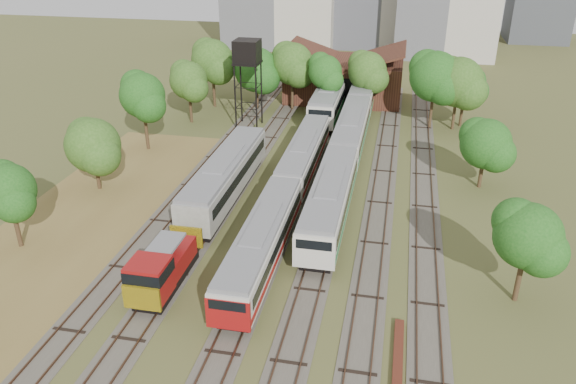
% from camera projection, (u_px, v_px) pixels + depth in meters
% --- Properties ---
extents(dry_grass_patch, '(14.00, 60.00, 0.04)m').
position_uv_depth(dry_grass_patch, '(30.00, 277.00, 40.37)').
color(dry_grass_patch, brown).
rests_on(dry_grass_patch, ground).
extents(tracks, '(24.60, 80.00, 0.19)m').
position_uv_depth(tracks, '(307.00, 196.00, 52.21)').
color(tracks, '#4C473D').
rests_on(tracks, ground).
extents(railcar_red_set, '(2.80, 34.57, 3.45)m').
position_uv_depth(railcar_red_set, '(286.00, 193.00, 48.78)').
color(railcar_red_set, black).
rests_on(railcar_red_set, ground).
extents(railcar_green_set, '(3.07, 52.08, 3.80)m').
position_uv_depth(railcar_green_set, '(351.00, 132.00, 62.28)').
color(railcar_green_set, black).
rests_on(railcar_green_set, ground).
extents(railcar_rear, '(3.29, 16.08, 4.07)m').
position_uv_depth(railcar_rear, '(329.00, 101.00, 72.67)').
color(railcar_rear, black).
rests_on(railcar_rear, ground).
extents(shunter_locomotive, '(2.57, 8.10, 3.37)m').
position_uv_depth(shunter_locomotive, '(161.00, 270.00, 38.33)').
color(shunter_locomotive, black).
rests_on(shunter_locomotive, ground).
extents(old_grey_coach, '(3.13, 18.00, 3.87)m').
position_uv_depth(old_grey_coach, '(226.00, 176.00, 51.20)').
color(old_grey_coach, black).
rests_on(old_grey_coach, ground).
extents(water_tower, '(3.06, 3.06, 10.59)m').
position_uv_depth(water_tower, '(247.00, 54.00, 66.46)').
color(water_tower, black).
rests_on(water_tower, ground).
extents(rail_pile_far, '(0.56, 9.01, 0.29)m').
position_uv_depth(rail_pile_far, '(397.00, 371.00, 31.73)').
color(rail_pile_far, '#5A2619').
rests_on(rail_pile_far, ground).
extents(maintenance_shed, '(16.45, 11.55, 7.58)m').
position_uv_depth(maintenance_shed, '(345.00, 78.00, 80.11)').
color(maintenance_shed, '#3A1C15').
rests_on(maintenance_shed, ground).
extents(tree_band_left, '(7.03, 67.93, 8.65)m').
position_uv_depth(tree_band_left, '(72.00, 154.00, 47.82)').
color(tree_band_left, '#382616').
rests_on(tree_band_left, ground).
extents(tree_band_far, '(37.46, 9.84, 9.42)m').
position_uv_depth(tree_band_far, '(336.00, 71.00, 71.17)').
color(tree_band_far, '#382616').
rests_on(tree_band_far, ground).
extents(tree_band_right, '(5.73, 41.01, 7.82)m').
position_uv_depth(tree_band_right, '(484.00, 133.00, 53.45)').
color(tree_band_right, '#382616').
rests_on(tree_band_right, ground).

